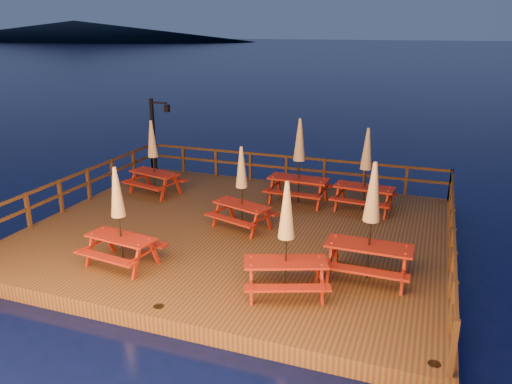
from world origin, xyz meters
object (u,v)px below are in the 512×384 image
picnic_table_1 (153,156)px  lamp_post (156,129)px  picnic_table_0 (286,237)px  picnic_table_2 (119,215)px

picnic_table_1 → lamp_post: bearing=132.3°
picnic_table_0 → picnic_table_1: size_ratio=1.00×
lamp_post → picnic_table_2: (3.52, -7.72, -0.47)m
lamp_post → picnic_table_2: lamp_post is taller
picnic_table_1 → picnic_table_0: bearing=-24.5°
lamp_post → picnic_table_1: lamp_post is taller
lamp_post → picnic_table_2: 8.50m
lamp_post → picnic_table_0: lamp_post is taller
picnic_table_0 → picnic_table_2: (-4.24, -0.05, -0.04)m
picnic_table_2 → picnic_table_1: bearing=120.2°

